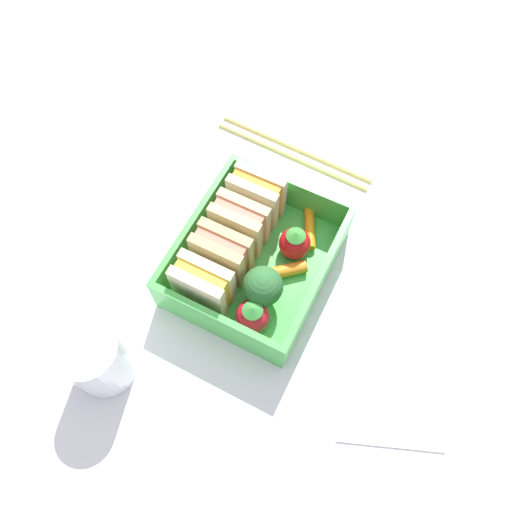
{
  "coord_description": "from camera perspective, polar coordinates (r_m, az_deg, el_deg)",
  "views": [
    {
      "loc": [
        -18.74,
        -9.51,
        46.07
      ],
      "look_at": [
        0.0,
        0.0,
        2.7
      ],
      "focal_mm": 35.0,
      "sensor_mm": 36.0,
      "label": 1
    }
  ],
  "objects": [
    {
      "name": "folded_napkin",
      "position": [
        0.49,
        14.93,
        -11.09
      ],
      "size": [
        18.18,
        14.54,
        0.4
      ],
      "primitive_type": "cube",
      "rotation": [
        0.0,
        0.0,
        0.37
      ],
      "color": "white",
      "rests_on": "ground_plane"
    },
    {
      "name": "broccoli_floret",
      "position": [
        0.45,
        0.79,
        -3.52
      ],
      "size": [
        3.77,
        3.77,
        4.85
      ],
      "color": "#80C869",
      "rests_on": "bento_tray"
    },
    {
      "name": "carrot_stick_left",
      "position": [
        0.51,
        6.17,
        3.41
      ],
      "size": [
        5.0,
        3.13,
        1.03
      ],
      "primitive_type": "cylinder",
      "rotation": [
        1.57,
        0.0,
        5.16
      ],
      "color": "orange",
      "rests_on": "bento_tray"
    },
    {
      "name": "strawberry_far_left",
      "position": [
        0.49,
        4.45,
        1.51
      ],
      "size": [
        3.15,
        3.15,
        3.75
      ],
      "color": "red",
      "rests_on": "bento_tray"
    },
    {
      "name": "sandwich_center_left",
      "position": [
        0.47,
        -3.9,
        0.27
      ],
      "size": [
        2.79,
        5.35,
        5.63
      ],
      "color": "tan",
      "rests_on": "bento_tray"
    },
    {
      "name": "bento_rim",
      "position": [
        0.48,
        0.0,
        0.29
      ],
      "size": [
        16.16,
        13.69,
        4.11
      ],
      "color": "green",
      "rests_on": "bento_tray"
    },
    {
      "name": "bento_tray",
      "position": [
        0.5,
        0.0,
        -1.05
      ],
      "size": [
        16.16,
        13.69,
        1.2
      ],
      "primitive_type": "cube",
      "color": "green",
      "rests_on": "ground_plane"
    },
    {
      "name": "sandwich_center_right",
      "position": [
        0.5,
        0.06,
        6.87
      ],
      "size": [
        2.79,
        5.35,
        5.63
      ],
      "color": "beige",
      "rests_on": "bento_tray"
    },
    {
      "name": "chopstick_pair",
      "position": [
        0.58,
        4.31,
        11.86
      ],
      "size": [
        2.6,
        18.81,
        0.7
      ],
      "color": "tan",
      "rests_on": "ground_plane"
    },
    {
      "name": "sandwich_left",
      "position": [
        0.46,
        -6.06,
        -3.33
      ],
      "size": [
        2.79,
        5.35,
        5.63
      ],
      "color": "beige",
      "rests_on": "bento_tray"
    },
    {
      "name": "drinking_glass",
      "position": [
        0.46,
        -17.7,
        -11.17
      ],
      "size": [
        5.36,
        5.36,
        7.28
      ],
      "primitive_type": "cylinder",
      "color": "white",
      "rests_on": "ground_plane"
    },
    {
      "name": "carrot_stick_far_left",
      "position": [
        0.49,
        3.09,
        -1.54
      ],
      "size": [
        4.16,
        4.52,
        1.25
      ],
      "primitive_type": "cylinder",
      "rotation": [
        1.57,
        0.0,
        0.71
      ],
      "color": "orange",
      "rests_on": "bento_tray"
    },
    {
      "name": "strawberry_left",
      "position": [
        0.46,
        -0.38,
        -6.86
      ],
      "size": [
        3.16,
        3.16,
        3.76
      ],
      "color": "red",
      "rests_on": "bento_tray"
    },
    {
      "name": "sandwich_center",
      "position": [
        0.48,
        -1.87,
        3.68
      ],
      "size": [
        2.79,
        5.35,
        5.63
      ],
      "color": "#D6BA84",
      "rests_on": "bento_tray"
    },
    {
      "name": "ground_plane",
      "position": [
        0.52,
        0.0,
        -1.79
      ],
      "size": [
        120.0,
        120.0,
        2.0
      ],
      "primitive_type": "cube",
      "color": "silver"
    }
  ]
}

